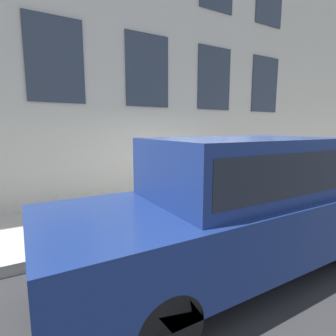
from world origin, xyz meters
name	(u,v)px	position (x,y,z in m)	size (l,w,h in m)	color
ground_plane	(203,231)	(0.00, 0.00, 0.00)	(80.00, 80.00, 0.00)	#2D2D30
sidewalk	(171,210)	(1.25, 0.00, 0.09)	(2.51, 60.00, 0.17)	#B2ADA3
building_facade	(144,36)	(2.66, 0.00, 4.41)	(0.33, 40.00, 8.81)	beige
fire_hydrant	(187,196)	(0.67, -0.07, 0.54)	(0.31, 0.43, 0.73)	gray
person	(147,170)	(0.83, 0.83, 1.18)	(0.41, 0.27, 1.68)	#998466
parked_car_navy_near	(241,201)	(-1.40, 0.43, 1.01)	(1.81, 5.34, 1.89)	black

